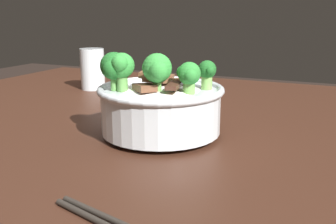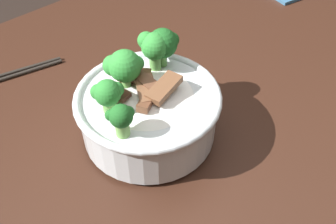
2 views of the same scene
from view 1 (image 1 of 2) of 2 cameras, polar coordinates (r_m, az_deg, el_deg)
dining_table at (r=0.83m, az=-8.12°, el=-8.63°), size 1.14×1.10×0.75m
rice_bowl at (r=0.64m, az=-1.28°, el=1.60°), size 0.22×0.22×0.15m
drinking_glass at (r=1.08m, az=-11.37°, el=5.98°), size 0.07×0.07×0.11m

